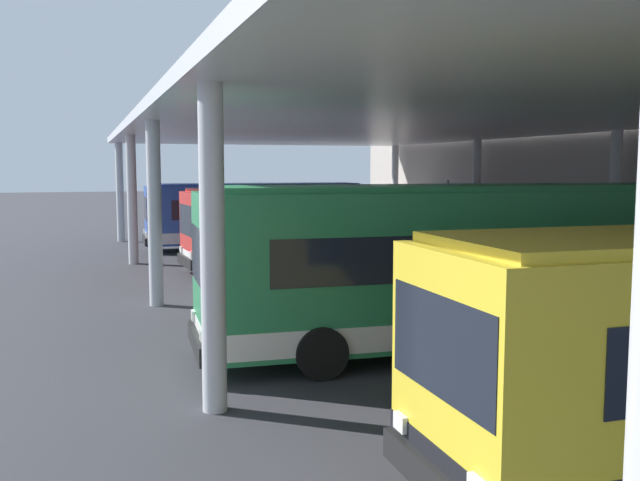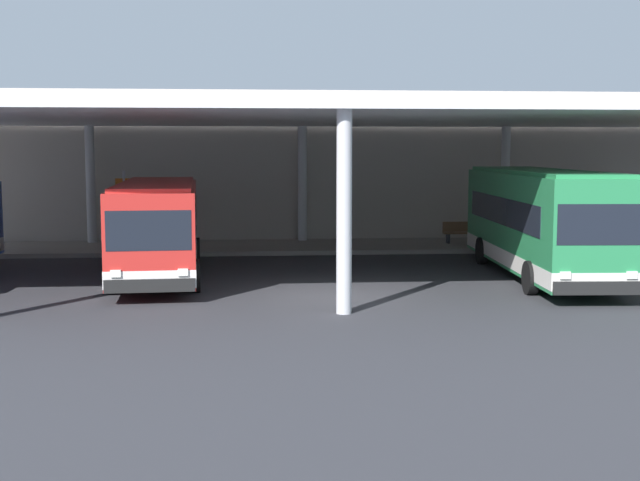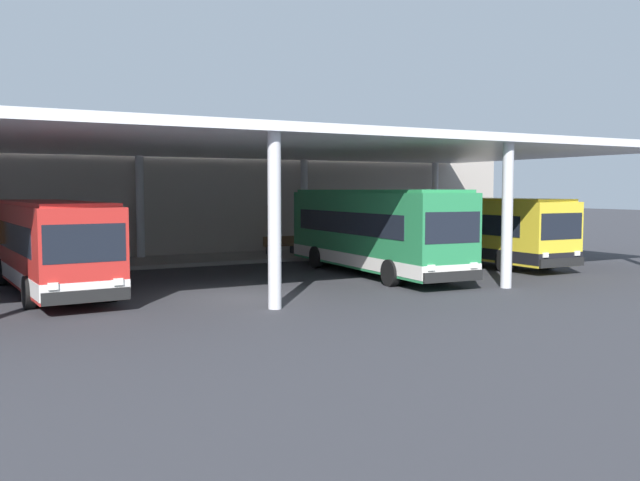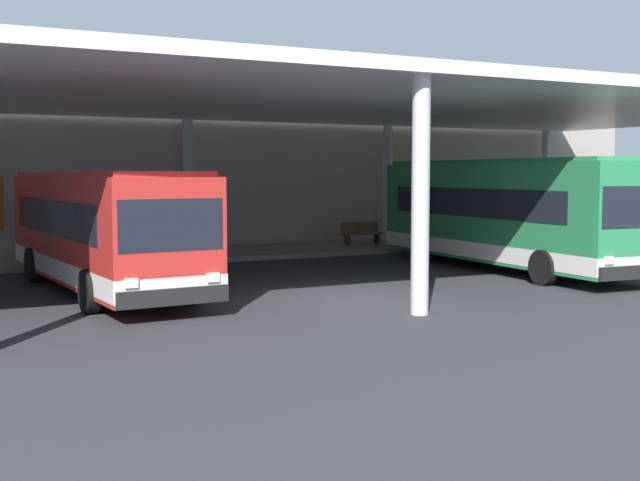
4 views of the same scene
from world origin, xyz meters
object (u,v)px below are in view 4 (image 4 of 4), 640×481
(bus_middle_bay, at_px, (504,213))
(bench_waiting, at_px, (361,233))
(bus_far_bay, at_px, (626,213))
(bus_second_bay, at_px, (102,229))

(bus_middle_bay, bearing_deg, bench_waiting, 91.95)
(bus_middle_bay, relative_size, bus_far_bay, 1.08)
(bus_second_bay, relative_size, bus_middle_bay, 0.93)
(bus_second_bay, xyz_separation_m, bench_waiting, (12.35, 7.53, -0.99))
(bus_far_bay, bearing_deg, bench_waiting, 133.01)
(bench_waiting, bearing_deg, bus_second_bay, -148.64)
(bus_middle_bay, bearing_deg, bus_far_bay, 9.01)
(bus_middle_bay, relative_size, bench_waiting, 6.37)
(bus_far_bay, bearing_deg, bus_middle_bay, -170.99)
(bus_second_bay, bearing_deg, bus_far_bay, 0.00)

